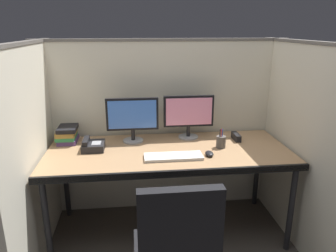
{
  "coord_description": "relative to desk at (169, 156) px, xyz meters",
  "views": [
    {
      "loc": [
        -0.27,
        -2.03,
        1.67
      ],
      "look_at": [
        0.0,
        0.35,
        0.92
      ],
      "focal_mm": 34.13,
      "sensor_mm": 36.0,
      "label": 1
    }
  ],
  "objects": [
    {
      "name": "monitor_right",
      "position": [
        0.2,
        0.28,
        0.27
      ],
      "size": [
        0.43,
        0.17,
        0.37
      ],
      "color": "gray",
      "rests_on": "desk"
    },
    {
      "name": "monitor_left",
      "position": [
        -0.28,
        0.23,
        0.27
      ],
      "size": [
        0.43,
        0.17,
        0.37
      ],
      "color": "gray",
      "rests_on": "desk"
    },
    {
      "name": "cubicle_partition_left",
      "position": [
        -0.99,
        -0.09,
        0.1
      ],
      "size": [
        0.06,
        1.41,
        1.57
      ],
      "color": "beige",
      "rests_on": "ground"
    },
    {
      "name": "pen_cup",
      "position": [
        0.42,
        0.01,
        0.1
      ],
      "size": [
        0.08,
        0.08,
        0.16
      ],
      "color": "#4C4742",
      "rests_on": "desk"
    },
    {
      "name": "desk_phone",
      "position": [
        -0.59,
        0.08,
        0.08
      ],
      "size": [
        0.17,
        0.19,
        0.09
      ],
      "color": "black",
      "rests_on": "desk"
    },
    {
      "name": "cubicle_partition_rear",
      "position": [
        0.0,
        0.46,
        0.1
      ],
      "size": [
        2.21,
        0.06,
        1.57
      ],
      "color": "beige",
      "rests_on": "ground"
    },
    {
      "name": "red_stapler",
      "position": [
        0.6,
        0.17,
        0.08
      ],
      "size": [
        0.04,
        0.15,
        0.06
      ],
      "primitive_type": "cube",
      "color": "black",
      "rests_on": "desk"
    },
    {
      "name": "book_stack",
      "position": [
        -0.82,
        0.28,
        0.12
      ],
      "size": [
        0.17,
        0.22,
        0.14
      ],
      "color": "#4C3366",
      "rests_on": "desk"
    },
    {
      "name": "desk",
      "position": [
        0.0,
        0.0,
        0.0
      ],
      "size": [
        1.9,
        0.8,
        0.74
      ],
      "color": "#997551",
      "rests_on": "ground"
    },
    {
      "name": "cubicle_partition_right",
      "position": [
        0.99,
        -0.09,
        0.1
      ],
      "size": [
        0.06,
        1.41,
        1.57
      ],
      "color": "beige",
      "rests_on": "ground"
    },
    {
      "name": "computer_mouse",
      "position": [
        0.29,
        -0.15,
        0.07
      ],
      "size": [
        0.06,
        0.1,
        0.04
      ],
      "color": "black",
      "rests_on": "desk"
    },
    {
      "name": "keyboard_main",
      "position": [
        0.01,
        -0.16,
        0.06
      ],
      "size": [
        0.43,
        0.15,
        0.02
      ],
      "primitive_type": "cube",
      "color": "silver",
      "rests_on": "desk"
    }
  ]
}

